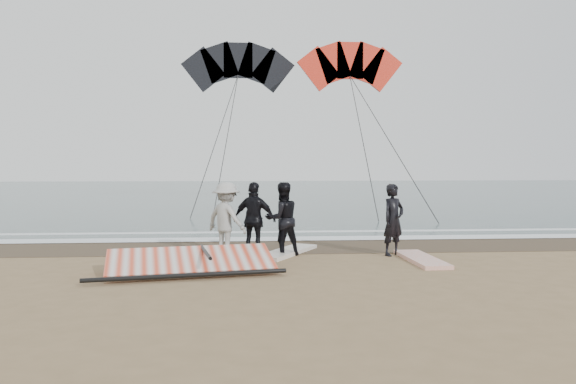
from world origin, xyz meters
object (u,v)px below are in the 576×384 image
object	(u,v)px
man_main	(393,220)
board_white	(421,259)
board_cream	(287,252)
sail_rig	(189,263)

from	to	relation	value
man_main	board_white	xyz separation A→B (m)	(0.46, -0.84, -0.86)
board_cream	sail_rig	size ratio (longest dim) A/B	0.60
board_cream	sail_rig	bearing A→B (deg)	-105.30
board_white	sail_rig	xyz separation A→B (m)	(-5.37, -0.94, 0.15)
man_main	board_cream	bearing A→B (deg)	138.46
man_main	board_cream	size ratio (longest dim) A/B	0.75
board_white	board_cream	distance (m)	3.36
board_white	sail_rig	world-z (taller)	sail_rig
man_main	sail_rig	xyz separation A→B (m)	(-4.91, -1.78, -0.71)
board_white	board_cream	bearing A→B (deg)	155.44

